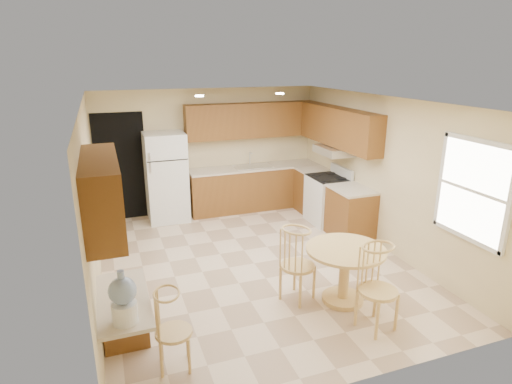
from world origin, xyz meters
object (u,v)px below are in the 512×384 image
object	(u,v)px
stove	(328,199)
water_crock	(123,299)
dining_table	(345,267)
chair_desk	(174,327)
chair_table_a	(301,260)
chair_table_b	(384,285)
refrigerator	(166,177)

from	to	relation	value
stove	water_crock	size ratio (longest dim) A/B	2.10
dining_table	chair_desk	size ratio (longest dim) A/B	1.18
chair_table_a	chair_desk	world-z (taller)	chair_table_a
chair_table_b	chair_desk	bearing A→B (deg)	-16.44
dining_table	water_crock	distance (m)	2.88
refrigerator	chair_table_b	bearing A→B (deg)	-69.04
chair_table_b	water_crock	size ratio (longest dim) A/B	1.99
stove	water_crock	bearing A→B (deg)	-139.94
dining_table	chair_desk	xyz separation A→B (m)	(-2.29, -0.59, 0.03)
dining_table	chair_table_b	world-z (taller)	chair_table_b
refrigerator	stove	xyz separation A→B (m)	(2.88, -1.22, -0.39)
chair_table_a	chair_table_b	bearing A→B (deg)	4.38
chair_table_a	dining_table	bearing A→B (deg)	45.13
water_crock	chair_table_b	bearing A→B (deg)	-0.63
refrigerator	chair_table_a	xyz separation A→B (m)	(1.14, -3.65, -0.25)
refrigerator	dining_table	distance (m)	4.18
chair_table_a	chair_desk	distance (m)	1.90
stove	chair_table_a	distance (m)	2.99
refrigerator	stove	world-z (taller)	refrigerator
refrigerator	chair_table_a	size ratio (longest dim) A/B	1.72
dining_table	stove	bearing A→B (deg)	65.41
stove	chair_table_a	bearing A→B (deg)	-125.49
chair_table_a	chair_desk	bearing A→B (deg)	-96.02
water_crock	chair_desk	bearing A→B (deg)	15.32
water_crock	chair_table_a	bearing A→B (deg)	21.67
dining_table	water_crock	world-z (taller)	water_crock
dining_table	water_crock	bearing A→B (deg)	-165.34
water_crock	stove	bearing A→B (deg)	40.06
stove	dining_table	distance (m)	2.84
dining_table	chair_table_a	world-z (taller)	chair_table_a
chair_table_b	water_crock	xyz separation A→B (m)	(-2.79, 0.03, 0.38)
dining_table	chair_table_a	xyz separation A→B (m)	(-0.55, 0.15, 0.12)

